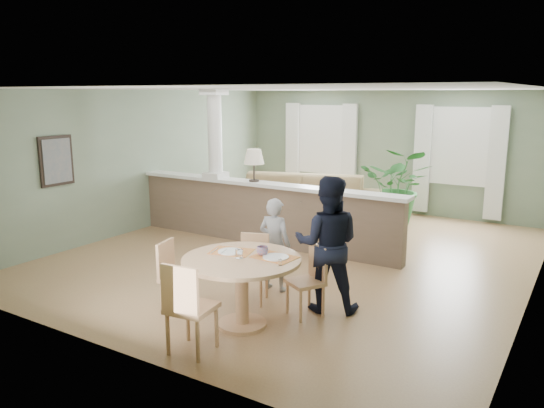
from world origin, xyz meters
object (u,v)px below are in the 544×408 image
Objects in this scene: dining_table at (242,272)px; houseplant at (398,186)px; chair_near at (187,304)px; sofa at (299,199)px; child_person at (275,244)px; chair_far_boy at (253,264)px; chair_far_man at (310,277)px; man_person at (327,244)px; chair_side at (174,273)px.

houseplant is at bearing 90.99° from dining_table.
chair_near is at bearing -89.87° from houseplant.
child_person is (1.59, -3.59, 0.16)m from sofa.
child_person is at bearing 103.71° from dining_table.
houseplant is 6.50m from chair_near.
houseplant is 5.64m from dining_table.
houseplant is 1.82× the size of chair_far_boy.
child_person is at bearing -90.87° from chair_near.
chair_far_man is at bearing -83.06° from houseplant.
chair_near is at bearing 47.04° from man_person.
dining_table is 0.81m from chair_far_boy.
chair_near is at bearing -80.29° from chair_far_man.
houseplant is 1.23× the size of child_person.
houseplant reaches higher than chair_side.
child_person reaches higher than chair_far_man.
chair_near is 1.19m from chair_side.
chair_near reaches higher than chair_far_boy.
chair_side is (-1.47, -0.77, 0.01)m from chair_far_man.
sofa is at bearing -67.45° from child_person.
man_person is at bearing -81.49° from houseplant.
sofa is at bearing -153.88° from houseplant.
chair_far_man is at bearing -117.31° from chair_near.
chair_near is at bearing -100.03° from chair_far_boy.
houseplant is 4.99m from chair_far_man.
man_person is (0.61, 0.94, 0.19)m from dining_table.
houseplant reaches higher than chair_near.
houseplant is 4.75m from man_person.
chair_side is 0.69× the size of child_person.
child_person reaches higher than sofa.
chair_far_boy is 1.01m from chair_side.
dining_table is 1.13m from man_person.
chair_side is at bearing -147.86° from chair_far_boy.
child_person is at bearing -36.80° from man_person.
man_person is (0.94, 0.22, 0.36)m from chair_far_boy.
chair_far_boy is (-0.24, -4.92, -0.31)m from houseplant.
chair_far_man is 1.66m from chair_near.
chair_side is at bearing 60.00° from child_person.
chair_far_man is (0.60, -4.94, -0.31)m from houseplant.
dining_table is at bearing 35.17° from man_person.
sofa is 5.13m from dining_table.
chair_near reaches higher than chair_side.
chair_far_man is 1.66m from chair_side.
dining_table is at bearing 102.33° from child_person.
houseplant is 1.17× the size of dining_table.
chair_far_boy is 0.84m from chair_far_man.
chair_side is at bearing -175.65° from dining_table.
chair_far_man is 0.51× the size of man_person.
chair_far_boy is at bearing 115.04° from dining_table.
dining_table is 0.80× the size of man_person.
child_person is (0.05, 0.46, 0.16)m from chair_far_boy.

